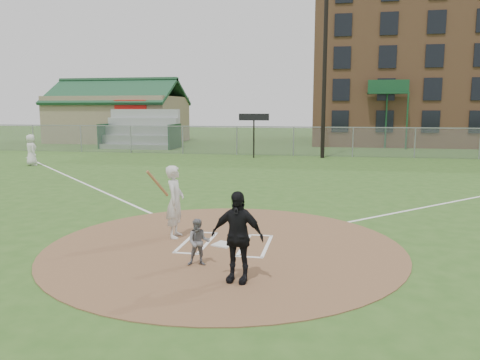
% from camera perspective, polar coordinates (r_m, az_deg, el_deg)
% --- Properties ---
extents(ground, '(140.00, 140.00, 0.00)m').
position_cam_1_polar(ground, '(11.23, -1.91, -8.10)').
color(ground, '#30561D').
rests_on(ground, ground).
extents(dirt_circle, '(8.40, 8.40, 0.02)m').
position_cam_1_polar(dirt_circle, '(11.23, -1.91, -8.05)').
color(dirt_circle, brown).
rests_on(dirt_circle, ground).
extents(home_plate, '(0.58, 0.58, 0.03)m').
position_cam_1_polar(home_plate, '(11.27, -2.01, -7.85)').
color(home_plate, silver).
rests_on(home_plate, dirt_circle).
extents(foul_line_third, '(17.04, 17.04, 0.01)m').
position_cam_1_polar(foul_line_third, '(22.79, -19.34, 0.03)').
color(foul_line_third, white).
rests_on(foul_line_third, ground).
extents(catcher, '(0.55, 0.47, 0.98)m').
position_cam_1_polar(catcher, '(9.78, -5.06, -7.56)').
color(catcher, slate).
rests_on(catcher, dirt_circle).
extents(umpire, '(1.06, 0.54, 1.73)m').
position_cam_1_polar(umpire, '(8.77, -0.36, -6.90)').
color(umpire, black).
rests_on(umpire, dirt_circle).
extents(ondeck_player, '(1.03, 1.01, 1.79)m').
position_cam_1_polar(ondeck_player, '(29.42, -24.11, 3.35)').
color(ondeck_player, silver).
rests_on(ondeck_player, ground).
extents(batters_boxes, '(2.08, 1.88, 0.01)m').
position_cam_1_polar(batters_boxes, '(11.36, -1.75, -7.76)').
color(batters_boxes, white).
rests_on(batters_boxes, dirt_circle).
extents(batter_at_plate, '(0.76, 1.00, 1.83)m').
position_cam_1_polar(batter_at_plate, '(11.85, -7.93, -2.62)').
color(batter_at_plate, silver).
rests_on(batter_at_plate, dirt_circle).
extents(outfield_fence, '(56.08, 0.08, 2.03)m').
position_cam_1_polar(outfield_fence, '(32.65, 6.54, 4.72)').
color(outfield_fence, slate).
rests_on(outfield_fence, ground).
extents(bleachers, '(6.08, 3.20, 3.20)m').
position_cam_1_polar(bleachers, '(39.81, -12.09, 6.12)').
color(bleachers, '#B7BABF').
rests_on(bleachers, ground).
extents(clubhouse, '(12.20, 8.71, 6.23)m').
position_cam_1_polar(clubhouse, '(48.02, -14.52, 7.39)').
color(clubhouse, gray).
rests_on(clubhouse, ground).
extents(brick_warehouse, '(30.00, 17.17, 15.00)m').
position_cam_1_polar(brick_warehouse, '(50.52, 27.01, 12.60)').
color(brick_warehouse, '#915F3E').
rests_on(brick_warehouse, ground).
extents(light_pole, '(1.20, 0.30, 12.22)m').
position_cam_1_polar(light_pole, '(31.67, 10.31, 14.65)').
color(light_pole, black).
rests_on(light_pole, ground).
extents(scoreboard_sign, '(2.00, 0.10, 2.93)m').
position_cam_1_polar(scoreboard_sign, '(31.08, 1.70, 7.10)').
color(scoreboard_sign, black).
rests_on(scoreboard_sign, ground).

